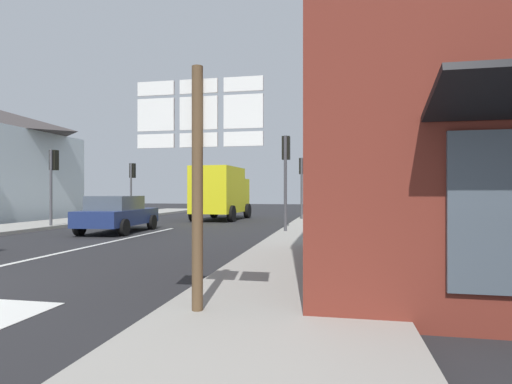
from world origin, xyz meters
TOP-DOWN VIEW (x-y plane):
  - ground_plane at (0.00, 10.00)m, footprint 80.00×80.00m
  - sidewalk_right at (6.52, 8.00)m, footprint 3.09×44.00m
  - lane_centre_stripe at (0.00, 6.00)m, footprint 0.16×12.00m
  - sedan_far at (-1.45, 9.92)m, footprint 2.17×4.30m
  - delivery_truck at (0.54, 17.94)m, footprint 2.66×5.09m
  - route_sign_post at (5.50, -0.29)m, footprint 1.66×0.14m
  - traffic_light_near_right at (5.27, 10.54)m, footprint 0.30×0.49m
  - traffic_light_far_right at (5.27, 17.82)m, footprint 0.30×0.49m
  - traffic_light_near_left at (-5.27, 11.08)m, footprint 0.30×0.49m
  - traffic_light_far_left at (-5.27, 18.31)m, footprint 0.30×0.49m

SIDE VIEW (x-z plane):
  - ground_plane at x=0.00m, z-range 0.00..0.00m
  - lane_centre_stripe at x=0.00m, z-range 0.00..0.01m
  - sidewalk_right at x=6.52m, z-range 0.00..0.14m
  - sedan_far at x=-1.45m, z-range 0.03..1.50m
  - delivery_truck at x=0.54m, z-range 0.13..3.18m
  - route_sign_post at x=5.50m, z-range 0.40..3.60m
  - traffic_light_far_left at x=-5.27m, z-range 0.82..4.23m
  - traffic_light_near_left at x=-5.27m, z-range 0.84..4.35m
  - traffic_light_far_right at x=5.27m, z-range 0.85..4.38m
  - traffic_light_near_right at x=5.27m, z-range 0.91..4.69m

